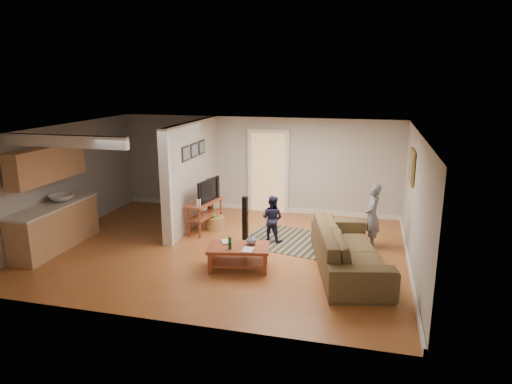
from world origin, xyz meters
TOP-DOWN VIEW (x-y plane):
  - ground at (0.00, 0.00)m, footprint 7.50×7.50m
  - room_shell at (-1.07, 0.43)m, footprint 7.54×6.02m
  - area_rug at (1.42, 0.82)m, footprint 2.57×2.11m
  - sofa at (2.60, -0.44)m, footprint 1.73×3.02m
  - coffee_table at (0.61, -0.89)m, footprint 1.25×0.88m
  - tv_console at (-0.75, 1.00)m, footprint 0.62×1.20m
  - speaker_left at (0.40, 0.30)m, footprint 0.11×0.11m
  - speaker_right at (-0.87, 1.65)m, footprint 0.12×0.12m
  - toy_basket at (-0.60, 1.19)m, footprint 0.46×0.46m
  - child at (3.00, 0.88)m, footprint 0.33×0.50m
  - toddler at (0.89, 0.73)m, footprint 0.58×0.50m

SIDE VIEW (x-z plane):
  - ground at x=0.00m, z-range 0.00..0.00m
  - sofa at x=2.60m, z-range -0.42..0.42m
  - child at x=3.00m, z-range -0.68..0.68m
  - toddler at x=0.89m, z-range -0.51..0.51m
  - area_rug at x=1.42m, z-range 0.00..0.01m
  - toy_basket at x=-0.60m, z-range -0.04..0.38m
  - coffee_table at x=0.61m, z-range 0.01..0.69m
  - speaker_left at x=0.40m, z-range 0.00..1.08m
  - speaker_right at x=-0.87m, z-range 0.00..1.11m
  - tv_console at x=-0.75m, z-range 0.16..1.15m
  - room_shell at x=-1.07m, z-range 0.20..2.72m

